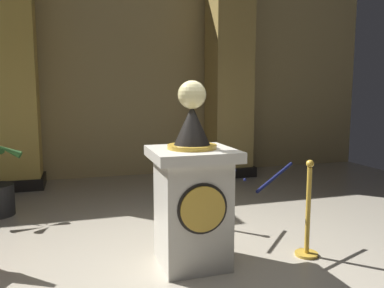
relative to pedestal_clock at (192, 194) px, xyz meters
name	(u,v)px	position (x,y,z in m)	size (l,w,h in m)	color
ground_plane	(196,270)	(-0.01, -0.15, -0.72)	(10.84, 10.84, 0.00)	#B2A893
back_wall	(127,78)	(-0.01, 4.45, 1.29)	(10.84, 0.16, 4.01)	tan
pedestal_clock	(192,194)	(0.00, 0.00, 0.00)	(0.80, 0.80, 1.82)	beige
stanchion_near	(308,223)	(1.21, -0.17, -0.36)	(0.24, 0.24, 1.02)	gold
stanchion_far	(193,196)	(0.36, 1.12, -0.35)	(0.24, 0.24, 1.05)	gold
velvet_rope	(245,172)	(0.78, 0.48, 0.07)	(1.09, 1.10, 0.22)	#141947
column_left	(17,81)	(-2.00, 3.89, 1.19)	(0.77, 0.77, 3.85)	black
column_right	(229,82)	(1.98, 3.89, 1.19)	(0.94, 0.94, 3.85)	black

